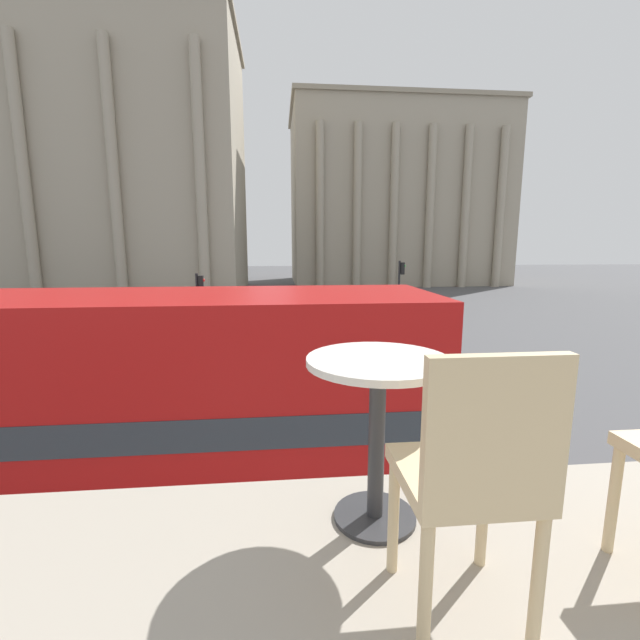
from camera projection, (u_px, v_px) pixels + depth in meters
double_decker_bus at (96, 413)px, 6.61m from camera, size 10.49×2.76×4.14m
cafe_dining_table at (377, 403)px, 1.79m from camera, size 0.60×0.60×0.73m
cafe_chair_0 at (473, 473)px, 1.28m from camera, size 0.40×0.40×0.91m
plaza_building_left at (106, 164)px, 42.80m from camera, size 27.01×16.93×25.71m
plaza_building_right at (393, 199)px, 56.00m from camera, size 26.78×16.95×21.71m
traffic_light_near at (330, 341)px, 12.38m from camera, size 0.42×0.24×3.23m
traffic_light_mid at (200, 302)px, 18.80m from camera, size 0.42×0.24×3.66m
traffic_light_far at (400, 285)px, 25.08m from camera, size 0.42×0.24×3.98m
pedestrian_olive at (325, 305)px, 27.68m from camera, size 0.32×0.32×1.80m
pedestrian_white at (394, 304)px, 28.34m from camera, size 0.32×0.32×1.74m
pedestrian_grey at (217, 297)px, 32.14m from camera, size 0.32×0.32×1.71m
pedestrian_red at (275, 302)px, 29.45m from camera, size 0.32×0.32×1.79m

